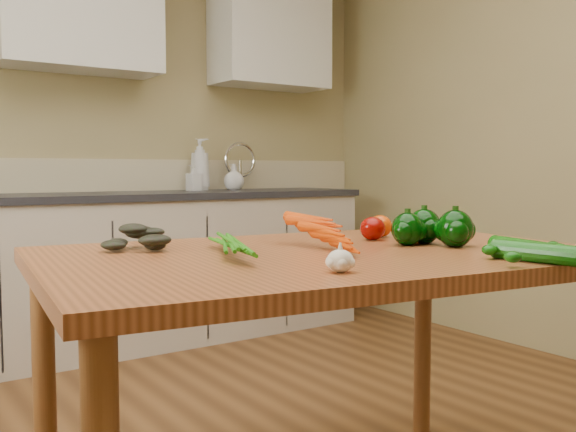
# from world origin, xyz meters

# --- Properties ---
(room) EXTENTS (4.04, 5.04, 2.64)m
(room) POSITION_xyz_m (0.00, 0.17, 1.25)
(room) COLOR brown
(room) RESTS_ON ground
(counter_run) EXTENTS (2.84, 0.64, 1.14)m
(counter_run) POSITION_xyz_m (0.21, 2.19, 0.46)
(counter_run) COLOR #B4A796
(counter_run) RESTS_ON ground
(upper_cabinets) EXTENTS (2.15, 0.35, 0.70)m
(upper_cabinets) POSITION_xyz_m (0.51, 2.32, 1.95)
(upper_cabinets) COLOR silver
(upper_cabinets) RESTS_ON room
(table) EXTENTS (1.62, 1.16, 0.81)m
(table) POSITION_xyz_m (-0.15, -0.03, 0.72)
(table) COLOR #A1572E
(table) RESTS_ON ground
(soap_bottle_a) EXTENTS (0.18, 0.18, 0.34)m
(soap_bottle_a) POSITION_xyz_m (0.67, 2.35, 1.07)
(soap_bottle_a) COLOR silver
(soap_bottle_a) RESTS_ON counter_run
(soap_bottle_b) EXTENTS (0.09, 0.08, 0.16)m
(soap_bottle_b) POSITION_xyz_m (0.60, 2.30, 0.98)
(soap_bottle_b) COLOR silver
(soap_bottle_b) RESTS_ON counter_run
(soap_bottle_c) EXTENTS (0.18, 0.18, 0.17)m
(soap_bottle_c) POSITION_xyz_m (0.86, 2.24, 0.99)
(soap_bottle_c) COLOR silver
(soap_bottle_c) RESTS_ON counter_run
(carrot_bunch) EXTENTS (0.31, 0.25, 0.08)m
(carrot_bunch) POSITION_xyz_m (-0.22, 0.02, 0.85)
(carrot_bunch) COLOR #E44605
(carrot_bunch) RESTS_ON table
(leafy_greens) EXTENTS (0.22, 0.19, 0.11)m
(leafy_greens) POSITION_xyz_m (-0.59, 0.29, 0.86)
(leafy_greens) COLOR black
(leafy_greens) RESTS_ON table
(garlic_bulb) EXTENTS (0.06, 0.06, 0.05)m
(garlic_bulb) POSITION_xyz_m (-0.35, -0.34, 0.84)
(garlic_bulb) COLOR white
(garlic_bulb) RESTS_ON table
(pepper_a) EXTENTS (0.10, 0.10, 0.10)m
(pepper_a) POSITION_xyz_m (0.13, -0.06, 0.86)
(pepper_a) COLOR black
(pepper_a) RESTS_ON table
(pepper_b) EXTENTS (0.10, 0.10, 0.10)m
(pepper_b) POSITION_xyz_m (0.21, -0.05, 0.86)
(pepper_b) COLOR black
(pepper_b) RESTS_ON table
(pepper_c) EXTENTS (0.11, 0.11, 0.11)m
(pepper_c) POSITION_xyz_m (0.22, -0.16, 0.86)
(pepper_c) COLOR black
(pepper_c) RESTS_ON table
(tomato_a) EXTENTS (0.08, 0.08, 0.07)m
(tomato_a) POSITION_xyz_m (0.14, 0.10, 0.85)
(tomato_a) COLOR #830702
(tomato_a) RESTS_ON table
(tomato_b) EXTENTS (0.08, 0.08, 0.07)m
(tomato_b) POSITION_xyz_m (0.22, 0.15, 0.85)
(tomato_b) COLOR #D34105
(tomato_b) RESTS_ON table
(tomato_c) EXTENTS (0.06, 0.06, 0.06)m
(tomato_c) POSITION_xyz_m (0.30, 0.06, 0.84)
(tomato_c) COLOR #D34105
(tomato_c) RESTS_ON table
(zucchini_a) EXTENTS (0.09, 0.21, 0.05)m
(zucchini_a) POSITION_xyz_m (0.18, -0.41, 0.83)
(zucchini_a) COLOR #084907
(zucchini_a) RESTS_ON table
(zucchini_b) EXTENTS (0.08, 0.23, 0.05)m
(zucchini_b) POSITION_xyz_m (0.13, -0.50, 0.83)
(zucchini_b) COLOR #084907
(zucchini_b) RESTS_ON table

